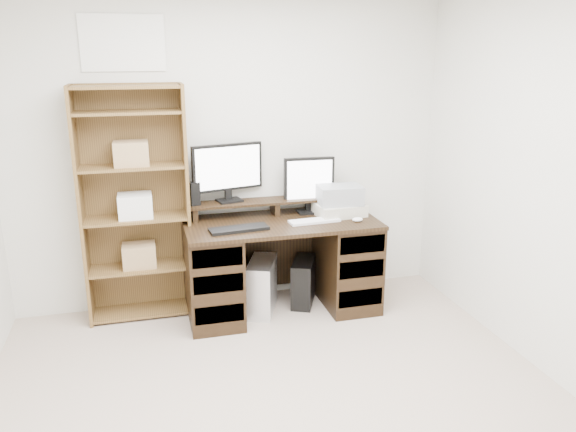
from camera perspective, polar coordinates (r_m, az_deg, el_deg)
name	(u,v)px	position (r m, az deg, el deg)	size (l,w,h in m)	color
room	(300,222)	(2.64, 1.18, -0.64)	(3.54, 4.04, 2.54)	#B39F8E
desk	(281,264)	(4.50, -0.70, -4.89)	(1.50, 0.70, 0.75)	black
riser_shelf	(275,203)	(4.55, -1.35, 1.37)	(1.40, 0.22, 0.12)	black
monitor_wide	(228,169)	(4.46, -6.16, 4.72)	(0.57, 0.20, 0.46)	black
monitor_small	(309,183)	(4.56, 2.16, 3.40)	(0.42, 0.16, 0.45)	black
speaker	(194,193)	(4.42, -9.48, 2.27)	(0.07, 0.07, 0.18)	black
keyboard_black	(239,229)	(4.16, -5.02, -1.32)	(0.44, 0.15, 0.02)	black
keyboard_white	(314,221)	(4.35, 2.70, -0.50)	(0.40, 0.12, 0.02)	silver
mouse	(357,219)	(4.39, 7.07, -0.35)	(0.09, 0.06, 0.03)	white
printer	(339,209)	(4.54, 5.23, 0.68)	(0.38, 0.28, 0.09)	beige
basket	(340,195)	(4.51, 5.27, 2.15)	(0.34, 0.25, 0.15)	gray
tower_silver	(262,286)	(4.54, -2.66, -7.11)	(0.19, 0.43, 0.43)	silver
tower_black	(303,281)	(4.68, 1.57, -6.67)	(0.30, 0.41, 0.38)	black
bookshelf	(135,203)	(4.42, -15.27, 1.33)	(0.80, 0.30, 1.80)	brown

